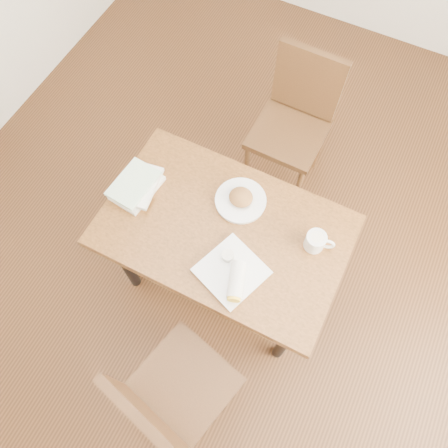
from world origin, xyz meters
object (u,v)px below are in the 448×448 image
at_px(plate_scone, 241,199).
at_px(plate_burrito, 233,274).
at_px(table, 224,236).
at_px(book_stack, 137,186).
at_px(coffee_mug, 316,241).
at_px(chair_near, 169,398).
at_px(chair_far, 296,116).

height_order(plate_scone, plate_burrito, plate_burrito).
bearing_deg(table, book_stack, 179.87).
bearing_deg(plate_burrito, coffee_mug, 48.17).
xyz_separation_m(table, chair_near, (0.11, -0.77, -0.11)).
height_order(chair_near, book_stack, chair_near).
bearing_deg(book_stack, coffee_mug, 7.06).
bearing_deg(book_stack, plate_burrito, -17.45).
distance_m(plate_scone, plate_burrito, 0.38).
xyz_separation_m(chair_far, plate_burrito, (0.13, -1.13, 0.23)).
xyz_separation_m(chair_far, coffee_mug, (0.40, -0.82, 0.25)).
bearing_deg(table, plate_burrito, -53.77).
height_order(table, plate_burrito, plate_burrito).
relative_size(chair_near, coffee_mug, 6.91).
height_order(table, chair_far, chair_far).
height_order(plate_burrito, book_stack, plate_burrito).
xyz_separation_m(plate_scone, book_stack, (-0.48, -0.16, 0.01)).
distance_m(chair_far, plate_burrito, 1.16).
height_order(chair_far, coffee_mug, chair_far).
bearing_deg(plate_scone, table, -92.81).
bearing_deg(coffee_mug, table, -164.95).
bearing_deg(chair_far, plate_burrito, -83.34).
distance_m(plate_scone, coffee_mug, 0.41).
bearing_deg(plate_scone, plate_burrito, -69.51).
xyz_separation_m(plate_scone, coffee_mug, (0.41, -0.05, 0.02)).
relative_size(plate_scone, book_stack, 0.91).
xyz_separation_m(chair_far, book_stack, (-0.49, -0.93, 0.23)).
distance_m(table, chair_near, 0.78).
xyz_separation_m(plate_burrito, book_stack, (-0.62, 0.19, 0.01)).
xyz_separation_m(chair_near, plate_burrito, (0.03, 0.57, 0.23)).
bearing_deg(coffee_mug, plate_scone, 172.61).
height_order(plate_scone, coffee_mug, coffee_mug).
xyz_separation_m(chair_near, coffee_mug, (0.30, 0.88, 0.25)).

